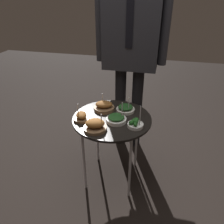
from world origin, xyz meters
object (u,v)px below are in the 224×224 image
(bowl_broccoli_front_left, at_px, (135,124))
(bowl_roast_mid_right, at_px, (95,125))
(serving_cart, at_px, (112,123))
(bowl_spinach_mid_left, at_px, (116,119))
(bowl_roast_far_rim, at_px, (104,106))
(waiter_figure, at_px, (131,41))
(bowl_roast_back_right, at_px, (81,117))
(bowl_spinach_near_rim, at_px, (125,108))

(bowl_broccoli_front_left, bearing_deg, bowl_roast_mid_right, -159.18)
(serving_cart, distance_m, bowl_spinach_mid_left, 0.10)
(serving_cart, relative_size, bowl_roast_mid_right, 3.73)
(bowl_roast_far_rim, height_order, waiter_figure, waiter_figure)
(bowl_spinach_mid_left, bearing_deg, serving_cart, 131.91)
(bowl_spinach_mid_left, height_order, bowl_roast_far_rim, bowl_spinach_mid_left)
(bowl_roast_back_right, height_order, waiter_figure, waiter_figure)
(bowl_roast_far_rim, height_order, bowl_roast_mid_right, bowl_roast_far_rim)
(bowl_spinach_mid_left, distance_m, bowl_roast_far_rim, 0.21)
(bowl_roast_back_right, height_order, bowl_roast_far_rim, bowl_roast_far_rim)
(serving_cart, xyz_separation_m, bowl_roast_back_right, (-0.22, -0.09, 0.07))
(bowl_roast_back_right, xyz_separation_m, bowl_roast_far_rim, (0.13, 0.20, 0.00))
(serving_cart, distance_m, bowl_roast_far_rim, 0.16)
(bowl_spinach_mid_left, bearing_deg, bowl_spinach_near_rim, 77.86)
(serving_cart, xyz_separation_m, bowl_roast_far_rim, (-0.09, 0.11, 0.08))
(bowl_roast_far_rim, bearing_deg, bowl_roast_mid_right, -87.09)
(bowl_spinach_near_rim, xyz_separation_m, waiter_figure, (-0.04, 0.41, 0.46))
(bowl_spinach_mid_left, distance_m, bowl_roast_mid_right, 0.19)
(bowl_roast_back_right, bearing_deg, serving_cart, 22.24)
(serving_cart, height_order, bowl_roast_far_rim, bowl_roast_far_rim)
(bowl_roast_mid_right, distance_m, waiter_figure, 0.86)
(bowl_spinach_near_rim, height_order, bowl_roast_far_rim, bowl_spinach_near_rim)
(bowl_roast_mid_right, distance_m, bowl_broccoli_front_left, 0.29)
(bowl_broccoli_front_left, distance_m, waiter_figure, 0.79)
(serving_cart, xyz_separation_m, bowl_roast_mid_right, (-0.08, -0.19, 0.08))
(bowl_roast_back_right, xyz_separation_m, bowl_roast_mid_right, (0.14, -0.10, 0.01))
(serving_cart, height_order, bowl_roast_back_right, bowl_roast_back_right)
(bowl_roast_far_rim, bearing_deg, bowl_roast_back_right, -122.30)
(bowl_spinach_mid_left, relative_size, waiter_figure, 0.09)
(bowl_spinach_mid_left, bearing_deg, bowl_roast_far_rim, 131.21)
(bowl_spinach_mid_left, height_order, bowl_roast_back_right, bowl_spinach_mid_left)
(bowl_roast_back_right, distance_m, bowl_broccoli_front_left, 0.42)
(serving_cart, height_order, bowl_roast_mid_right, bowl_roast_mid_right)
(serving_cart, distance_m, waiter_figure, 0.76)
(bowl_spinach_near_rim, height_order, waiter_figure, waiter_figure)
(bowl_roast_back_right, relative_size, bowl_broccoli_front_left, 0.70)
(bowl_spinach_near_rim, relative_size, waiter_figure, 0.09)
(bowl_spinach_near_rim, bearing_deg, bowl_roast_far_rim, -174.13)
(bowl_spinach_near_rim, height_order, bowl_roast_mid_right, bowl_spinach_near_rim)
(waiter_figure, bearing_deg, bowl_spinach_mid_left, -90.02)
(serving_cart, distance_m, bowl_broccoli_front_left, 0.23)
(bowl_roast_mid_right, xyz_separation_m, bowl_broccoli_front_left, (0.27, 0.10, -0.01))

